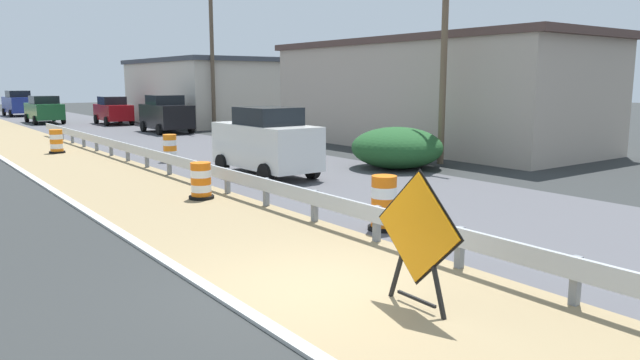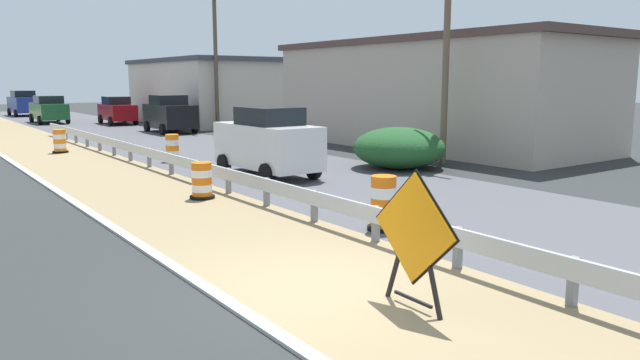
{
  "view_description": "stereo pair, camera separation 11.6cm",
  "coord_description": "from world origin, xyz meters",
  "px_view_note": "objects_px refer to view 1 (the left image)",
  "views": [
    {
      "loc": [
        -4.96,
        -6.82,
        3.08
      ],
      "look_at": [
        3.01,
        3.98,
        0.82
      ],
      "focal_mm": 33.24,
      "sensor_mm": 36.0,
      "label": 1
    },
    {
      "loc": [
        -4.87,
        -6.88,
        3.08
      ],
      "look_at": [
        3.01,
        3.98,
        0.82
      ],
      "focal_mm": 33.24,
      "sensor_mm": 36.0,
      "label": 2
    }
  ],
  "objects_px": {
    "car_lead_far_lane": "(18,103)",
    "car_trailing_far_lane": "(266,142)",
    "traffic_barrel_mid": "(170,149)",
    "car_lead_near_lane": "(44,109)",
    "utility_pole_mid": "(212,57)",
    "car_trailing_near_lane": "(166,114)",
    "traffic_barrel_close": "(201,183)",
    "traffic_barrel_nearest": "(384,205)",
    "utility_pole_near": "(444,49)",
    "traffic_barrel_far": "(57,143)",
    "car_mid_far_lane": "(113,110)",
    "warning_sign_diamond": "(417,234)"
  },
  "relations": [
    {
      "from": "car_trailing_far_lane",
      "to": "car_mid_far_lane",
      "type": "bearing_deg",
      "value": -7.78
    },
    {
      "from": "traffic_barrel_nearest",
      "to": "car_trailing_near_lane",
      "type": "height_order",
      "value": "car_trailing_near_lane"
    },
    {
      "from": "car_lead_far_lane",
      "to": "utility_pole_near",
      "type": "relative_size",
      "value": 0.53
    },
    {
      "from": "traffic_barrel_mid",
      "to": "car_lead_near_lane",
      "type": "distance_m",
      "value": 25.25
    },
    {
      "from": "traffic_barrel_nearest",
      "to": "car_mid_far_lane",
      "type": "xyz_separation_m",
      "value": [
        5.0,
        33.73,
        0.46
      ]
    },
    {
      "from": "traffic_barrel_nearest",
      "to": "traffic_barrel_mid",
      "type": "distance_m",
      "value": 12.64
    },
    {
      "from": "traffic_barrel_close",
      "to": "traffic_barrel_far",
      "type": "relative_size",
      "value": 0.95
    },
    {
      "from": "car_trailing_far_lane",
      "to": "car_lead_far_lane",
      "type": "bearing_deg",
      "value": -0.27
    },
    {
      "from": "traffic_barrel_far",
      "to": "car_trailing_near_lane",
      "type": "height_order",
      "value": "car_trailing_near_lane"
    },
    {
      "from": "traffic_barrel_mid",
      "to": "car_trailing_far_lane",
      "type": "relative_size",
      "value": 0.25
    },
    {
      "from": "warning_sign_diamond",
      "to": "utility_pole_near",
      "type": "relative_size",
      "value": 0.24
    },
    {
      "from": "traffic_barrel_mid",
      "to": "utility_pole_mid",
      "type": "xyz_separation_m",
      "value": [
        7.76,
        11.89,
        4.0
      ]
    },
    {
      "from": "utility_pole_mid",
      "to": "car_trailing_near_lane",
      "type": "bearing_deg",
      "value": 169.33
    },
    {
      "from": "car_trailing_near_lane",
      "to": "car_lead_far_lane",
      "type": "bearing_deg",
      "value": -168.37
    },
    {
      "from": "warning_sign_diamond",
      "to": "car_lead_far_lane",
      "type": "relative_size",
      "value": 0.45
    },
    {
      "from": "car_trailing_far_lane",
      "to": "utility_pole_mid",
      "type": "bearing_deg",
      "value": -21.79
    },
    {
      "from": "traffic_barrel_close",
      "to": "car_trailing_near_lane",
      "type": "height_order",
      "value": "car_trailing_near_lane"
    },
    {
      "from": "car_lead_near_lane",
      "to": "car_mid_far_lane",
      "type": "xyz_separation_m",
      "value": [
        3.68,
        -4.14,
        -0.02
      ]
    },
    {
      "from": "warning_sign_diamond",
      "to": "utility_pole_near",
      "type": "xyz_separation_m",
      "value": [
        11.02,
        9.56,
        3.17
      ]
    },
    {
      "from": "car_mid_far_lane",
      "to": "utility_pole_mid",
      "type": "xyz_separation_m",
      "value": [
        3.3,
        -9.21,
        3.5
      ]
    },
    {
      "from": "traffic_barrel_far",
      "to": "utility_pole_near",
      "type": "height_order",
      "value": "utility_pole_near"
    },
    {
      "from": "car_mid_far_lane",
      "to": "car_trailing_near_lane",
      "type": "bearing_deg",
      "value": 4.82
    },
    {
      "from": "car_lead_near_lane",
      "to": "car_trailing_far_lane",
      "type": "distance_m",
      "value": 30.38
    },
    {
      "from": "car_mid_far_lane",
      "to": "car_trailing_far_lane",
      "type": "height_order",
      "value": "car_trailing_far_lane"
    },
    {
      "from": "car_lead_near_lane",
      "to": "car_lead_far_lane",
      "type": "relative_size",
      "value": 1.1
    },
    {
      "from": "utility_pole_mid",
      "to": "traffic_barrel_nearest",
      "type": "bearing_deg",
      "value": -108.7
    },
    {
      "from": "traffic_barrel_nearest",
      "to": "utility_pole_near",
      "type": "bearing_deg",
      "value": 35.81
    },
    {
      "from": "traffic_barrel_mid",
      "to": "utility_pole_near",
      "type": "distance_m",
      "value": 10.93
    },
    {
      "from": "warning_sign_diamond",
      "to": "car_mid_far_lane",
      "type": "height_order",
      "value": "car_mid_far_lane"
    },
    {
      "from": "car_trailing_near_lane",
      "to": "traffic_barrel_nearest",
      "type": "bearing_deg",
      "value": -10.19
    },
    {
      "from": "traffic_barrel_nearest",
      "to": "traffic_barrel_far",
      "type": "height_order",
      "value": "traffic_barrel_nearest"
    },
    {
      "from": "traffic_barrel_close",
      "to": "traffic_barrel_mid",
      "type": "relative_size",
      "value": 0.92
    },
    {
      "from": "car_lead_near_lane",
      "to": "car_trailing_far_lane",
      "type": "xyz_separation_m",
      "value": [
        0.37,
        -30.38,
        0.12
      ]
    },
    {
      "from": "car_lead_far_lane",
      "to": "utility_pole_mid",
      "type": "bearing_deg",
      "value": -165.81
    },
    {
      "from": "warning_sign_diamond",
      "to": "car_trailing_far_lane",
      "type": "height_order",
      "value": "car_trailing_far_lane"
    },
    {
      "from": "car_lead_near_lane",
      "to": "car_trailing_near_lane",
      "type": "height_order",
      "value": "car_trailing_near_lane"
    },
    {
      "from": "utility_pole_near",
      "to": "car_lead_near_lane",
      "type": "bearing_deg",
      "value": 102.66
    },
    {
      "from": "warning_sign_diamond",
      "to": "car_trailing_near_lane",
      "type": "bearing_deg",
      "value": -104.31
    },
    {
      "from": "warning_sign_diamond",
      "to": "utility_pole_mid",
      "type": "relative_size",
      "value": 0.22
    },
    {
      "from": "car_lead_far_lane",
      "to": "car_trailing_far_lane",
      "type": "xyz_separation_m",
      "value": [
        0.24,
        -41.15,
        0.02
      ]
    },
    {
      "from": "traffic_barrel_nearest",
      "to": "car_trailing_near_lane",
      "type": "bearing_deg",
      "value": 77.76
    },
    {
      "from": "traffic_barrel_mid",
      "to": "car_lead_near_lane",
      "type": "bearing_deg",
      "value": 88.21
    },
    {
      "from": "traffic_barrel_nearest",
      "to": "traffic_barrel_mid",
      "type": "relative_size",
      "value": 1.09
    },
    {
      "from": "traffic_barrel_mid",
      "to": "utility_pole_mid",
      "type": "height_order",
      "value": "utility_pole_mid"
    },
    {
      "from": "car_trailing_near_lane",
      "to": "car_lead_far_lane",
      "type": "distance_m",
      "value": 23.9
    },
    {
      "from": "traffic_barrel_far",
      "to": "traffic_barrel_nearest",
      "type": "bearing_deg",
      "value": -82.74
    },
    {
      "from": "car_mid_far_lane",
      "to": "traffic_barrel_far",
      "type": "bearing_deg",
      "value": -23.14
    },
    {
      "from": "warning_sign_diamond",
      "to": "car_trailing_near_lane",
      "type": "relative_size",
      "value": 0.44
    },
    {
      "from": "car_lead_far_lane",
      "to": "traffic_barrel_close",
      "type": "bearing_deg",
      "value": 174.27
    },
    {
      "from": "traffic_barrel_close",
      "to": "car_lead_far_lane",
      "type": "height_order",
      "value": "car_lead_far_lane"
    }
  ]
}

